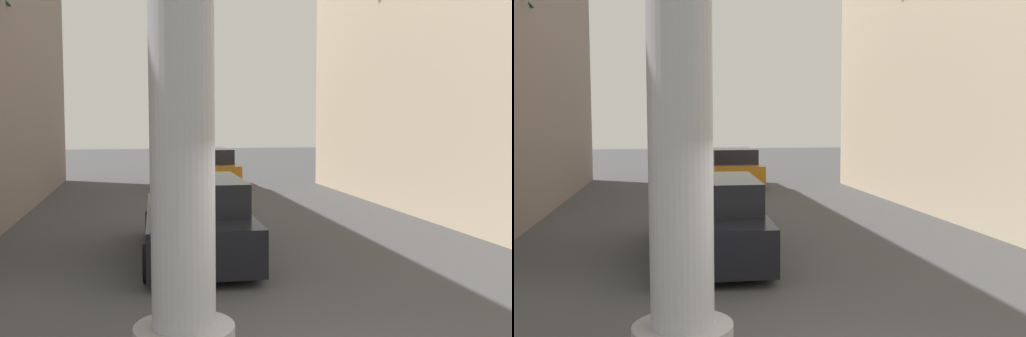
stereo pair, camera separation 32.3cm
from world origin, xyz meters
TOP-DOWN VIEW (x-y plane):
  - ground_plane at (0.00, 10.00)m, footprint 86.85×86.85m
  - car_lead at (-0.95, 6.49)m, footprint 2.17×5.19m
  - car_far at (0.83, 19.03)m, footprint 2.22×4.83m
  - palm_tree_mid_right at (5.99, 12.46)m, footprint 2.61×2.63m

SIDE VIEW (x-z plane):
  - ground_plane at x=0.00m, z-range 0.00..0.00m
  - car_far at x=0.83m, z-range -0.04..1.52m
  - car_lead at x=-0.95m, z-range -0.04..1.52m
  - palm_tree_mid_right at x=5.99m, z-range 1.02..8.97m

